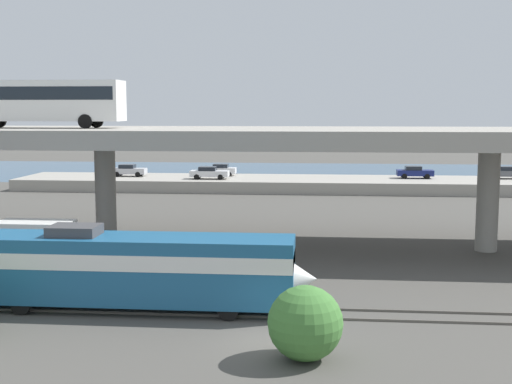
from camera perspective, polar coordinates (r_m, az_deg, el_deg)
The scene contains 15 objects.
ground_plane at distance 29.59m, azimuth 1.43°, elevation -12.47°, with size 260.00×260.00×0.00m, color #4C4944.
rail_strip_near at distance 32.62m, azimuth 1.81°, elevation -10.48°, with size 110.00×0.12×0.12m, color #59544C.
rail_strip_far at distance 34.10m, azimuth 1.97°, elevation -9.70°, with size 110.00×0.12×0.12m, color #59544C.
train_locomotive at distance 33.79m, azimuth -9.23°, elevation -6.21°, with size 17.22×3.04×4.18m.
highway_overpass at distance 47.92m, azimuth 3.06°, elevation 4.40°, with size 96.00×12.73×8.49m.
transit_bus_on_overpass at distance 51.75m, azimuth -17.71°, elevation 7.44°, with size 12.00×2.68×3.40m.
service_truck_west at distance 44.16m, azimuth -19.13°, elevation -4.12°, with size 6.80×2.46×3.04m.
pier_parking_lot at distance 83.36m, azimuth 3.96°, elevation 0.68°, with size 70.21×10.41×1.41m, color #9E998E.
parked_car_0 at distance 85.23m, azimuth 13.20°, elevation 1.65°, with size 4.39×1.85×1.50m.
parked_car_1 at distance 87.98m, azimuth 20.31°, elevation 1.56°, with size 4.37×1.89×1.50m.
parked_car_2 at distance 82.35m, azimuth -3.96°, elevation 1.64°, with size 4.65×1.95×1.50m.
parked_car_3 at distance 86.40m, azimuth -3.09°, elevation 1.89°, with size 4.25×1.87×1.50m.
parked_car_4 at distance 86.98m, azimuth -10.66°, elevation 1.82°, with size 4.30×1.86×1.50m.
harbor_water at distance 106.31m, azimuth 4.24°, elevation 1.66°, with size 140.00×36.00×0.01m, color #2D5170.
shrub_right at distance 27.17m, azimuth 4.17°, elevation -10.95°, with size 2.99×2.99×2.99m, color #427A36.
Camera 1 is at (1.84, -27.84, 9.86)m, focal length 47.55 mm.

